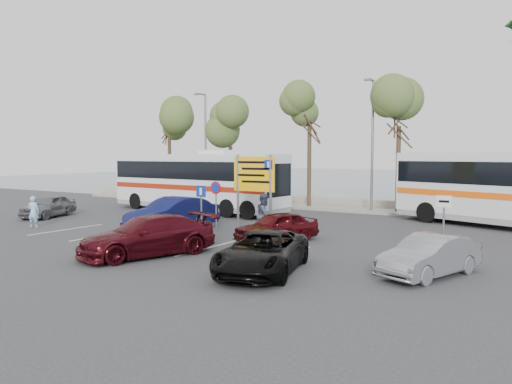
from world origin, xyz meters
The scene contains 24 objects.
ground centered at (0.00, 0.00, 0.00)m, with size 120.00×120.00×0.00m, color #303033.
kerb_strip centered at (0.00, 14.00, 0.07)m, with size 44.00×2.40×0.15m, color gray.
seawall centered at (0.00, 16.00, 0.30)m, with size 48.00×0.80×0.60m, color gray.
sea centered at (0.00, 60.00, 0.01)m, with size 140.00×140.00×0.00m, color #3B535E.
tree_far_left centered at (-14.00, 14.00, 6.33)m, with size 3.20×3.20×7.60m.
tree_left centered at (-8.00, 14.00, 6.00)m, with size 3.20×3.20×7.20m.
tree_mid centered at (-1.50, 14.00, 6.65)m, with size 3.20×3.20×8.00m.
tree_right centered at (4.50, 14.00, 6.17)m, with size 3.20×3.20×7.40m.
street_lamp_left centered at (-10.00, 13.52, 4.60)m, with size 0.45×1.15×8.01m.
street_lamp_right centered at (3.00, 13.52, 4.60)m, with size 0.45×1.15×8.01m.
direction_sign centered at (1.00, 3.20, 2.43)m, with size 2.20×0.12×3.60m.
sign_no_stop centered at (-0.60, 2.38, 1.58)m, with size 0.60×0.08×2.35m.
sign_parking centered at (-0.20, 0.79, 1.47)m, with size 0.50×0.07×2.25m.
sign_taxi centered at (9.80, 1.49, 1.42)m, with size 0.50×0.07×2.20m.
lane_markings centered at (-1.14, -1.00, 0.00)m, with size 12.02×4.20×0.01m, color silver, non-canonical shape.
coach_bus_left centered at (-6.55, 8.30, 1.80)m, with size 12.60×3.45×3.88m.
car_silver_a centered at (-12.00, 1.50, 0.65)m, with size 1.54×3.82×1.30m, color slate.
car_blue centered at (-2.51, 1.50, 0.79)m, with size 1.66×4.77×1.57m, color #10154C.
car_maroon centered at (0.79, -3.50, 0.72)m, with size 2.01×4.94×1.43m, color #490C13.
car_red centered at (3.19, 1.50, 0.62)m, with size 1.47×3.65×1.24m, color #490A0F.
suv_black centered at (5.59, -3.50, 0.63)m, with size 2.10×4.55×1.27m, color black.
car_silver_b centered at (10.00, -1.25, 0.61)m, with size 1.29×3.71×1.22m, color gray.
pedestrian_near centered at (-8.95, -1.48, 0.78)m, with size 0.57×0.38×1.57m, color #9CBDE3.
pedestrian_far centered at (2.08, 2.39, 0.94)m, with size 0.92×0.71×1.89m, color #373D53.
Camera 1 is at (13.44, -16.24, 3.57)m, focal length 35.00 mm.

